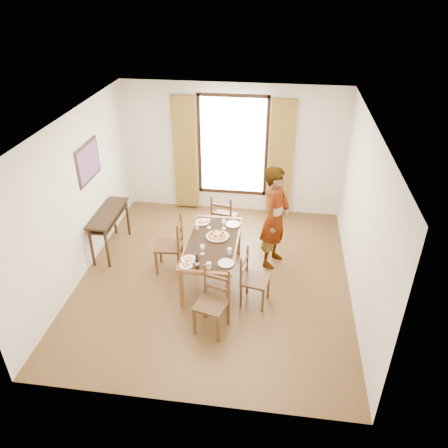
# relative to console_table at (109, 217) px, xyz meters

# --- Properties ---
(ground) EXTENTS (5.00, 5.00, 0.00)m
(ground) POSITION_rel_console_table_xyz_m (2.03, -0.60, -0.68)
(ground) COLOR #4D2D18
(ground) RESTS_ON ground
(room_shell) EXTENTS (4.60, 5.10, 2.74)m
(room_shell) POSITION_rel_console_table_xyz_m (2.03, -0.47, 0.86)
(room_shell) COLOR white
(room_shell) RESTS_ON ground
(console_table) EXTENTS (0.38, 1.20, 0.80)m
(console_table) POSITION_rel_console_table_xyz_m (0.00, 0.00, 0.00)
(console_table) COLOR black
(console_table) RESTS_ON ground
(dining_table) EXTENTS (0.83, 1.68, 0.76)m
(dining_table) POSITION_rel_console_table_xyz_m (2.00, -0.63, -0.00)
(dining_table) COLOR brown
(dining_table) RESTS_ON ground
(chair_west) EXTENTS (0.48, 0.48, 1.01)m
(chair_west) POSITION_rel_console_table_xyz_m (1.25, -0.45, -0.21)
(chair_west) COLOR #4E301A
(chair_west) RESTS_ON ground
(chair_north) EXTENTS (0.51, 0.51, 0.99)m
(chair_north) POSITION_rel_console_table_xyz_m (2.02, 0.64, -0.23)
(chair_north) COLOR #4E301A
(chair_north) RESTS_ON ground
(chair_south) EXTENTS (0.53, 0.53, 0.98)m
(chair_south) POSITION_rel_console_table_xyz_m (2.18, -1.78, -0.23)
(chair_south) COLOR #4E301A
(chair_south) RESTS_ON ground
(chair_east) EXTENTS (0.48, 0.48, 0.92)m
(chair_east) POSITION_rel_console_table_xyz_m (2.72, -1.13, -0.26)
(chair_east) COLOR #4E301A
(chair_east) RESTS_ON ground
(man) EXTENTS (0.96, 0.88, 1.84)m
(man) POSITION_rel_console_table_xyz_m (2.98, -0.01, 0.24)
(man) COLOR gray
(man) RESTS_ON ground
(plate_sw) EXTENTS (0.27, 0.27, 0.05)m
(plate_sw) POSITION_rel_console_table_xyz_m (1.73, -1.20, 0.10)
(plate_sw) COLOR silver
(plate_sw) RESTS_ON dining_table
(plate_se) EXTENTS (0.27, 0.27, 0.05)m
(plate_se) POSITION_rel_console_table_xyz_m (2.30, -1.22, 0.10)
(plate_se) COLOR silver
(plate_se) RESTS_ON dining_table
(plate_nw) EXTENTS (0.27, 0.27, 0.05)m
(plate_nw) POSITION_rel_console_table_xyz_m (1.74, -0.08, 0.10)
(plate_nw) COLOR silver
(plate_nw) RESTS_ON dining_table
(plate_ne) EXTENTS (0.27, 0.27, 0.05)m
(plate_ne) POSITION_rel_console_table_xyz_m (2.27, -0.07, 0.10)
(plate_ne) COLOR silver
(plate_ne) RESTS_ON dining_table
(pasta_platter) EXTENTS (0.40, 0.40, 0.10)m
(pasta_platter) POSITION_rel_console_table_xyz_m (2.06, -0.50, 0.12)
(pasta_platter) COLOR #C75B19
(pasta_platter) RESTS_ON dining_table
(caprese_plate) EXTENTS (0.20, 0.20, 0.04)m
(caprese_plate) POSITION_rel_console_table_xyz_m (1.72, -1.35, 0.09)
(caprese_plate) COLOR silver
(caprese_plate) RESTS_ON dining_table
(wine_glass_a) EXTENTS (0.08, 0.08, 0.18)m
(wine_glass_a) POSITION_rel_console_table_xyz_m (1.91, -1.01, 0.16)
(wine_glass_a) COLOR white
(wine_glass_a) RESTS_ON dining_table
(wine_glass_b) EXTENTS (0.08, 0.08, 0.18)m
(wine_glass_b) POSITION_rel_console_table_xyz_m (2.13, -0.22, 0.16)
(wine_glass_b) COLOR white
(wine_glass_b) RESTS_ON dining_table
(wine_glass_c) EXTENTS (0.08, 0.08, 0.18)m
(wine_glass_c) POSITION_rel_console_table_xyz_m (1.87, -0.23, 0.16)
(wine_glass_c) COLOR white
(wine_glass_c) RESTS_ON dining_table
(tumbler_a) EXTENTS (0.07, 0.07, 0.10)m
(tumbler_a) POSITION_rel_console_table_xyz_m (2.32, -0.94, 0.12)
(tumbler_a) COLOR silver
(tumbler_a) RESTS_ON dining_table
(tumbler_b) EXTENTS (0.07, 0.07, 0.10)m
(tumbler_b) POSITION_rel_console_table_xyz_m (1.69, -0.29, 0.12)
(tumbler_b) COLOR silver
(tumbler_b) RESTS_ON dining_table
(tumbler_c) EXTENTS (0.07, 0.07, 0.10)m
(tumbler_c) POSITION_rel_console_table_xyz_m (2.07, -1.36, 0.12)
(tumbler_c) COLOR silver
(tumbler_c) RESTS_ON dining_table
(wine_bottle) EXTENTS (0.07, 0.07, 0.25)m
(wine_bottle) POSITION_rel_console_table_xyz_m (1.90, -1.38, 0.20)
(wine_bottle) COLOR black
(wine_bottle) RESTS_ON dining_table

